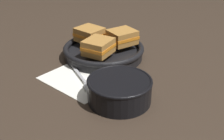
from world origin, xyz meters
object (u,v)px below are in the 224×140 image
object	(u,v)px
spoon	(86,84)
sandwich_near_right	(122,37)
sandwich_far_left	(90,34)
skillet	(103,51)
soup_bowl	(119,89)
sandwich_near_left	(98,47)

from	to	relation	value
spoon	sandwich_near_right	distance (m)	0.24
spoon	sandwich_far_left	size ratio (longest dim) A/B	1.63
skillet	sandwich_far_left	bearing A→B (deg)	171.55
skillet	sandwich_far_left	xyz separation A→B (m)	(-0.06, 0.01, 0.04)
sandwich_near_right	sandwich_far_left	xyz separation A→B (m)	(-0.11, -0.04, 0.00)
soup_bowl	spoon	xyz separation A→B (m)	(-0.11, 0.01, -0.03)
spoon	sandwich_far_left	xyz separation A→B (m)	(-0.13, 0.20, 0.06)
sandwich_near_right	sandwich_near_left	bearing A→B (deg)	-99.48
spoon	sandwich_near_left	size ratio (longest dim) A/B	1.72
skillet	sandwich_near_left	bearing A→B (deg)	-68.63
skillet	sandwich_near_left	distance (m)	0.08
soup_bowl	sandwich_far_left	world-z (taller)	sandwich_far_left
sandwich_near_left	soup_bowl	bearing A→B (deg)	-40.24
sandwich_near_right	soup_bowl	bearing A→B (deg)	-60.38
sandwich_far_left	soup_bowl	bearing A→B (deg)	-39.97
sandwich_near_right	sandwich_far_left	bearing A→B (deg)	-159.48
sandwich_near_left	sandwich_far_left	bearing A→B (deg)	140.52
soup_bowl	sandwich_far_left	size ratio (longest dim) A/B	1.70
skillet	spoon	bearing A→B (deg)	-69.58
spoon	skillet	world-z (taller)	skillet
soup_bowl	skillet	xyz separation A→B (m)	(-0.18, 0.20, -0.01)
spoon	sandwich_near_right	bearing A→B (deg)	128.26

